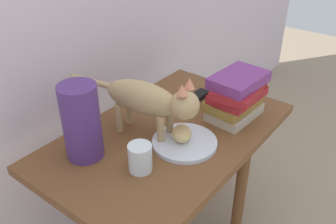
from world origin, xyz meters
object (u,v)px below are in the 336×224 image
Objects in this scene: cat at (150,100)px; bread_roll at (182,133)px; candle_jar at (140,159)px; green_vase at (81,122)px; plate at (185,142)px; side_table at (168,151)px; tv_remote at (194,99)px; book_stack at (236,96)px.

bread_roll is at bearing -78.58° from cat.
candle_jar is (-0.15, -0.09, -0.09)m from cat.
plate is at bearing -42.57° from green_vase.
side_table is 10.22× the size of candle_jar.
plate is at bearing -9.63° from candle_jar.
green_vase is 1.59× the size of tv_remote.
plate is 0.18m from cat.
green_vase is (-0.25, 0.13, 0.20)m from side_table.
side_table is 0.22m from cat.
cat is 2.12× the size of book_stack.
candle_jar is at bearing -74.45° from green_vase.
bread_roll is 0.29m from tv_remote.
bread_roll is at bearing 99.51° from plate.
candle_jar reaches higher than plate.
plate reaches higher than side_table.
cat is at bearing 30.14° from candle_jar.
book_stack is at bearing -10.05° from candle_jar.
bread_roll is (-0.00, 0.01, 0.03)m from plate.
cat reaches higher than tv_remote.
cat is (-0.02, 0.11, 0.09)m from bread_roll.
side_table is 0.14m from bread_roll.
candle_jar is (-0.18, 0.02, -0.00)m from bread_roll.
green_vase is at bearing 173.34° from tv_remote.
cat is 5.60× the size of candle_jar.
tv_remote is (0.28, 0.01, -0.12)m from cat.
tv_remote reaches higher than side_table.
book_stack reaches higher than plate.
tv_remote is (0.43, 0.10, -0.03)m from candle_jar.
plate is 0.93× the size of book_stack.
green_vase is at bearing 137.43° from plate.
cat is at bearing -174.78° from tv_remote.
green_vase is at bearing 153.10° from side_table.
green_vase is at bearing 138.56° from bread_roll.
plate is 2.62× the size of bread_roll.
side_table is 0.12m from plate.
green_vase is at bearing 156.28° from cat.
bread_roll reaches higher than plate.
plate is 0.26m from book_stack.
side_table is at bearing -39.14° from cat.
side_table is 4.14× the size of plate.
plate is 0.18m from candle_jar.
bread_roll is (-0.02, -0.07, 0.12)m from side_table.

